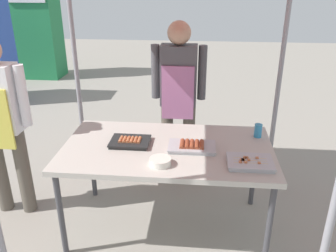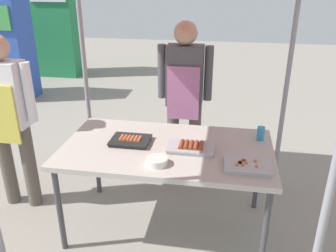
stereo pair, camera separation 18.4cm
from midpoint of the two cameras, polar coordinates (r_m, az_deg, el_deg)
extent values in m
plane|color=gray|center=(3.09, 1.61, -15.89)|extent=(18.00, 18.00, 0.00)
cube|color=#B7B2A8|center=(2.69, 1.78, -3.77)|extent=(1.60, 0.90, 0.04)
cylinder|color=#3F3F44|center=(2.76, -15.34, -13.07)|extent=(0.04, 0.04, 0.71)
cylinder|color=#3F3F44|center=(2.58, 17.54, -16.27)|extent=(0.04, 0.04, 0.71)
cylinder|color=#3F3F44|center=(3.36, -9.97, -5.43)|extent=(0.04, 0.04, 0.71)
cylinder|color=#3F3F44|center=(3.22, 15.97, -7.45)|extent=(0.04, 0.04, 0.71)
cylinder|color=gray|center=(1.89, 28.06, -6.19)|extent=(0.04, 0.04, 2.22)
cylinder|color=gray|center=(3.52, -11.92, 9.00)|extent=(0.04, 0.04, 2.22)
cylinder|color=gray|center=(3.34, 20.39, 7.28)|extent=(0.04, 0.04, 2.22)
cube|color=#ADADB2|center=(2.64, 5.75, -3.70)|extent=(0.34, 0.20, 0.02)
cube|color=#ADADB2|center=(2.63, 5.76, -3.39)|extent=(0.35, 0.22, 0.01)
cylinder|color=brown|center=(2.63, 4.17, -3.07)|extent=(0.03, 0.14, 0.03)
cylinder|color=brown|center=(2.63, 4.97, -3.13)|extent=(0.03, 0.14, 0.03)
cylinder|color=brown|center=(2.63, 5.77, -3.18)|extent=(0.03, 0.14, 0.03)
cylinder|color=brown|center=(2.63, 6.57, -3.24)|extent=(0.03, 0.14, 0.03)
cylinder|color=brown|center=(2.63, 7.37, -3.30)|extent=(0.03, 0.14, 0.03)
cube|color=#ADADB2|center=(2.48, 14.88, -6.38)|extent=(0.30, 0.22, 0.02)
cube|color=#ADADB2|center=(2.47, 14.91, -6.06)|extent=(0.31, 0.24, 0.01)
cylinder|color=tan|center=(2.44, 14.98, -6.39)|extent=(0.23, 0.01, 0.01)
cube|color=#B7663D|center=(2.43, 14.17, -6.34)|extent=(0.02, 0.02, 0.02)
cube|color=#B7663D|center=(2.43, 13.33, -6.30)|extent=(0.02, 0.02, 0.02)
cube|color=#B7663D|center=(2.44, 16.29, -6.46)|extent=(0.02, 0.02, 0.02)
cylinder|color=tan|center=(2.47, 14.92, -5.98)|extent=(0.23, 0.01, 0.01)
cube|color=#B7663D|center=(2.47, 14.70, -5.97)|extent=(0.02, 0.02, 0.02)
cube|color=#B7663D|center=(2.46, 13.75, -5.91)|extent=(0.02, 0.02, 0.02)
cube|color=#B7663D|center=(2.46, 13.90, -5.92)|extent=(0.02, 0.02, 0.02)
cube|color=#B7663D|center=(2.46, 13.55, -5.90)|extent=(0.02, 0.02, 0.02)
cylinder|color=tan|center=(2.50, 14.87, -5.58)|extent=(0.23, 0.01, 0.01)
cube|color=#B7663D|center=(2.51, 16.04, -5.64)|extent=(0.02, 0.02, 0.02)
cube|color=#B7663D|center=(2.50, 14.13, -5.54)|extent=(0.02, 0.02, 0.02)
cube|color=#B7663D|center=(2.50, 14.44, -5.55)|extent=(0.02, 0.02, 0.02)
cube|color=black|center=(2.74, -4.21, -2.55)|extent=(0.29, 0.22, 0.02)
cube|color=black|center=(2.74, -4.22, -2.25)|extent=(0.30, 0.24, 0.01)
cylinder|color=#B7663D|center=(2.75, -5.69, -2.00)|extent=(0.03, 0.10, 0.03)
cylinder|color=#B7663D|center=(2.74, -5.11, -2.05)|extent=(0.03, 0.10, 0.03)
cylinder|color=#B7663D|center=(2.74, -4.52, -2.09)|extent=(0.03, 0.10, 0.03)
cylinder|color=#B7663D|center=(2.73, -3.93, -2.14)|extent=(0.03, 0.10, 0.03)
cylinder|color=#B7663D|center=(2.72, -3.34, -2.18)|extent=(0.03, 0.10, 0.03)
cylinder|color=#B7663D|center=(2.72, -2.74, -2.23)|extent=(0.03, 0.10, 0.03)
cylinder|color=silver|center=(2.43, 0.34, -5.77)|extent=(0.15, 0.15, 0.05)
cylinder|color=#338CBF|center=(2.88, 16.61, -1.20)|extent=(0.06, 0.06, 0.11)
cylinder|color=#595147|center=(3.59, 2.28, -2.34)|extent=(0.12, 0.12, 0.80)
cylinder|color=#595147|center=(3.57, 5.79, -2.59)|extent=(0.12, 0.12, 0.80)
cube|color=#4C4C51|center=(3.34, 4.36, 8.17)|extent=(0.34, 0.20, 0.57)
cube|color=#B26B9E|center=(3.27, 4.09, 5.27)|extent=(0.30, 0.02, 0.51)
cylinder|color=#4C4C51|center=(3.35, 0.59, 8.82)|extent=(0.08, 0.08, 0.51)
cylinder|color=#4C4C51|center=(3.32, 8.20, 8.41)|extent=(0.08, 0.08, 0.51)
sphere|color=tan|center=(3.25, 4.58, 14.84)|extent=(0.22, 0.22, 0.22)
cylinder|color=#595147|center=(3.45, -23.31, -5.75)|extent=(0.12, 0.12, 0.78)
cylinder|color=#595147|center=(3.34, -20.10, -6.20)|extent=(0.12, 0.12, 0.78)
cube|color=white|center=(3.14, -23.53, 4.72)|extent=(0.34, 0.20, 0.55)
cube|color=#D8CC4C|center=(3.10, -24.17, 1.64)|extent=(0.30, 0.02, 0.50)
cylinder|color=white|center=(3.02, -20.08, 5.11)|extent=(0.08, 0.08, 0.50)
cube|color=#237F47|center=(7.68, -16.71, 15.61)|extent=(0.80, 0.60, 2.07)
camera|label=1|loc=(0.09, -88.02, 0.86)|focal=37.51mm
camera|label=2|loc=(0.09, 91.98, -0.86)|focal=37.51mm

